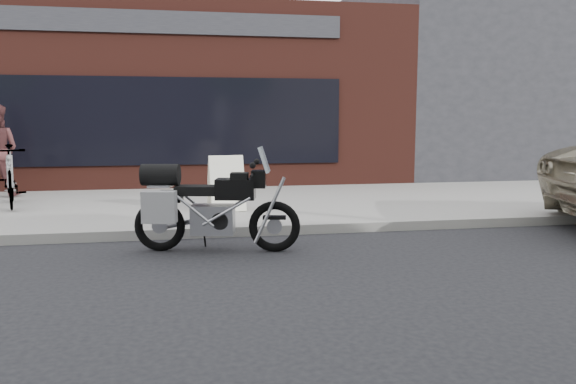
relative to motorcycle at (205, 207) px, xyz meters
name	(u,v)px	position (x,y,z in m)	size (l,w,h in m)	color
ground	(269,341)	(0.39, -3.16, -0.61)	(120.00, 120.00, 0.00)	black
near_sidewalk	(219,203)	(0.39, 3.84, -0.53)	(44.00, 6.00, 0.15)	gray
storefront	(141,103)	(-1.61, 10.82, 1.64)	(14.00, 10.07, 4.50)	#4C2018
neighbour_building	(495,83)	(10.39, 10.84, 2.39)	(10.00, 10.00, 6.00)	#27272C
motorcycle	(205,207)	(0.00, 0.00, 0.00)	(2.20, 0.81, 1.41)	black
bicycle_rear	(10,176)	(-3.42, 3.57, 0.11)	(0.54, 1.90, 1.14)	gray
sandwich_sign	(226,183)	(0.45, 2.46, 0.03)	(0.67, 0.63, 0.97)	white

